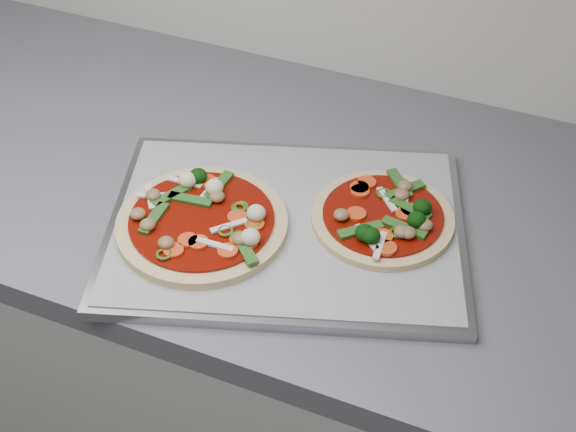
% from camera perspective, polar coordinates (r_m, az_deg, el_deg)
% --- Properties ---
extents(base_cabinet, '(3.60, 0.60, 0.86)m').
position_cam_1_polar(base_cabinet, '(1.47, -3.66, -11.01)').
color(base_cabinet, '#B5B5B3').
rests_on(base_cabinet, ground).
extents(countertop, '(3.60, 0.60, 0.04)m').
position_cam_1_polar(countertop, '(1.14, -4.63, 2.59)').
color(countertop, slate).
rests_on(countertop, base_cabinet).
extents(baking_tray, '(0.53, 0.46, 0.01)m').
position_cam_1_polar(baking_tray, '(1.03, -0.14, -0.83)').
color(baking_tray, '#99999F').
rests_on(baking_tray, countertop).
extents(parchment, '(0.51, 0.43, 0.00)m').
position_cam_1_polar(parchment, '(1.02, -0.14, -0.49)').
color(parchment, '#A4A4AA').
rests_on(parchment, baking_tray).
extents(pizza_left, '(0.30, 0.30, 0.04)m').
position_cam_1_polar(pizza_left, '(1.01, -6.08, -0.35)').
color(pizza_left, tan).
rests_on(pizza_left, parchment).
extents(pizza_right, '(0.21, 0.21, 0.03)m').
position_cam_1_polar(pizza_right, '(1.02, 6.92, -0.07)').
color(pizza_right, tan).
rests_on(pizza_right, parchment).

